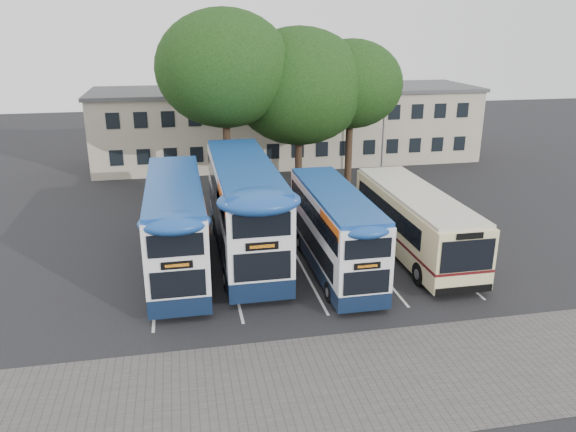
{
  "coord_description": "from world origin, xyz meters",
  "views": [
    {
      "loc": [
        -9.32,
        -20.15,
        11.32
      ],
      "look_at": [
        -4.35,
        5.0,
        2.5
      ],
      "focal_mm": 35.0,
      "sensor_mm": 36.0,
      "label": 1
    }
  ],
  "objects_px": {
    "bus_dd_mid": "(244,205)",
    "bus_dd_right": "(334,227)",
    "tree_right": "(351,84)",
    "bus_dd_left": "(176,222)",
    "tree_left": "(224,69)",
    "bus_single": "(414,218)",
    "tree_mid": "(299,86)",
    "lamp_post": "(385,111)"
  },
  "relations": [
    {
      "from": "bus_dd_mid",
      "to": "bus_dd_right",
      "type": "xyz_separation_m",
      "value": [
        3.94,
        -2.64,
        -0.52
      ]
    },
    {
      "from": "tree_right",
      "to": "bus_dd_left",
      "type": "xyz_separation_m",
      "value": [
        -12.15,
        -12.02,
        -4.94
      ]
    },
    {
      "from": "tree_right",
      "to": "bus_dd_right",
      "type": "distance_m",
      "value": 15.23
    },
    {
      "from": "tree_left",
      "to": "tree_mid",
      "type": "height_order",
      "value": "tree_left"
    },
    {
      "from": "bus_dd_mid",
      "to": "tree_mid",
      "type": "bearing_deg",
      "value": 64.63
    },
    {
      "from": "bus_dd_left",
      "to": "bus_single",
      "type": "bearing_deg",
      "value": -0.24
    },
    {
      "from": "tree_right",
      "to": "bus_dd_mid",
      "type": "distance_m",
      "value": 14.7
    },
    {
      "from": "bus_dd_mid",
      "to": "bus_single",
      "type": "height_order",
      "value": "bus_dd_mid"
    },
    {
      "from": "lamp_post",
      "to": "tree_left",
      "type": "distance_m",
      "value": 13.26
    },
    {
      "from": "bus_dd_left",
      "to": "bus_dd_mid",
      "type": "distance_m",
      "value": 3.6
    },
    {
      "from": "tree_left",
      "to": "tree_mid",
      "type": "distance_m",
      "value": 5.3
    },
    {
      "from": "tree_mid",
      "to": "bus_dd_left",
      "type": "xyz_separation_m",
      "value": [
        -8.5,
        -11.95,
        -4.87
      ]
    },
    {
      "from": "lamp_post",
      "to": "bus_single",
      "type": "bearing_deg",
      "value": -104.13
    },
    {
      "from": "tree_left",
      "to": "tree_right",
      "type": "bearing_deg",
      "value": 7.32
    },
    {
      "from": "lamp_post",
      "to": "tree_mid",
      "type": "relative_size",
      "value": 0.81
    },
    {
      "from": "lamp_post",
      "to": "tree_left",
      "type": "relative_size",
      "value": 0.74
    },
    {
      "from": "tree_left",
      "to": "lamp_post",
      "type": "bearing_deg",
      "value": 17.13
    },
    {
      "from": "bus_dd_left",
      "to": "bus_dd_right",
      "type": "relative_size",
      "value": 1.12
    },
    {
      "from": "tree_right",
      "to": "bus_dd_right",
      "type": "xyz_separation_m",
      "value": [
        -4.82,
        -13.49,
        -5.19
      ]
    },
    {
      "from": "lamp_post",
      "to": "bus_dd_left",
      "type": "xyz_separation_m",
      "value": [
        -15.68,
        -14.67,
        -2.64
      ]
    },
    {
      "from": "bus_dd_right",
      "to": "tree_right",
      "type": "bearing_deg",
      "value": 70.34
    },
    {
      "from": "bus_dd_mid",
      "to": "bus_dd_right",
      "type": "bearing_deg",
      "value": -33.81
    },
    {
      "from": "lamp_post",
      "to": "tree_left",
      "type": "height_order",
      "value": "tree_left"
    },
    {
      "from": "tree_right",
      "to": "bus_single",
      "type": "distance_m",
      "value": 13.28
    },
    {
      "from": "bus_dd_left",
      "to": "bus_dd_right",
      "type": "bearing_deg",
      "value": -11.31
    },
    {
      "from": "tree_left",
      "to": "bus_dd_mid",
      "type": "relative_size",
      "value": 1.04
    },
    {
      "from": "tree_right",
      "to": "bus_dd_left",
      "type": "bearing_deg",
      "value": -135.3
    },
    {
      "from": "bus_dd_right",
      "to": "bus_single",
      "type": "xyz_separation_m",
      "value": [
        4.64,
        1.42,
        -0.33
      ]
    },
    {
      "from": "tree_mid",
      "to": "bus_dd_right",
      "type": "relative_size",
      "value": 1.17
    },
    {
      "from": "bus_dd_right",
      "to": "lamp_post",
      "type": "bearing_deg",
      "value": 62.64
    },
    {
      "from": "bus_dd_right",
      "to": "bus_single",
      "type": "relative_size",
      "value": 0.87
    },
    {
      "from": "tree_left",
      "to": "bus_dd_mid",
      "type": "bearing_deg",
      "value": -90.46
    },
    {
      "from": "bus_dd_left",
      "to": "bus_dd_right",
      "type": "height_order",
      "value": "bus_dd_left"
    },
    {
      "from": "tree_mid",
      "to": "bus_dd_right",
      "type": "xyz_separation_m",
      "value": [
        -1.17,
        -13.42,
        -5.13
      ]
    },
    {
      "from": "tree_left",
      "to": "bus_single",
      "type": "distance_m",
      "value": 15.43
    },
    {
      "from": "bus_dd_mid",
      "to": "bus_dd_right",
      "type": "relative_size",
      "value": 1.24
    },
    {
      "from": "tree_mid",
      "to": "bus_dd_right",
      "type": "height_order",
      "value": "tree_mid"
    },
    {
      "from": "tree_mid",
      "to": "tree_right",
      "type": "bearing_deg",
      "value": 1.06
    },
    {
      "from": "tree_mid",
      "to": "bus_dd_left",
      "type": "height_order",
      "value": "tree_mid"
    },
    {
      "from": "lamp_post",
      "to": "bus_single",
      "type": "height_order",
      "value": "lamp_post"
    },
    {
      "from": "tree_mid",
      "to": "bus_dd_mid",
      "type": "height_order",
      "value": "tree_mid"
    },
    {
      "from": "lamp_post",
      "to": "bus_dd_mid",
      "type": "distance_m",
      "value": 18.41
    }
  ]
}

